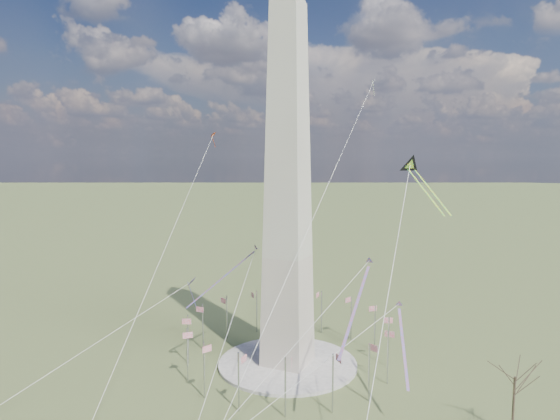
% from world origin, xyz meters
% --- Properties ---
extents(ground, '(2000.00, 2000.00, 0.00)m').
position_xyz_m(ground, '(0.00, 0.00, 0.00)').
color(ground, '#435B2D').
rests_on(ground, ground).
extents(plaza, '(36.00, 36.00, 0.80)m').
position_xyz_m(plaza, '(0.00, 0.00, 0.40)').
color(plaza, beige).
rests_on(plaza, ground).
extents(washington_monument, '(15.56, 15.56, 100.00)m').
position_xyz_m(washington_monument, '(0.00, 0.00, 47.95)').
color(washington_monument, beige).
rests_on(washington_monument, plaza).
extents(flagpole_ring, '(54.40, 54.40, 13.00)m').
position_xyz_m(flagpole_ring, '(-0.00, -0.00, 7.27)').
color(flagpole_ring, '#B4B5BB').
rests_on(flagpole_ring, ground).
extents(tree_near, '(10.15, 10.15, 17.75)m').
position_xyz_m(tree_near, '(53.00, -11.84, 12.66)').
color(tree_near, '#493E2C').
rests_on(tree_near, ground).
extents(kite_delta_black, '(14.27, 14.39, 13.57)m').
position_xyz_m(kite_delta_black, '(28.84, 9.92, 51.02)').
color(kite_delta_black, black).
rests_on(kite_delta_black, ground).
extents(kite_diamond_purple, '(1.63, 2.90, 9.11)m').
position_xyz_m(kite_diamond_purple, '(-30.48, 1.54, 17.61)').
color(kite_diamond_purple, navy).
rests_on(kite_diamond_purple, ground).
extents(kite_streamer_left, '(2.10, 22.47, 15.44)m').
position_xyz_m(kite_streamer_left, '(23.09, -15.40, 25.96)').
color(kite_streamer_left, '#DB4D22').
rests_on(kite_streamer_left, ground).
extents(kite_streamer_mid, '(12.23, 18.19, 14.27)m').
position_xyz_m(kite_streamer_mid, '(-14.67, -2.73, 24.68)').
color(kite_streamer_mid, '#DB4D22').
rests_on(kite_streamer_mid, ground).
extents(kite_streamer_right, '(6.82, 18.34, 12.97)m').
position_xyz_m(kite_streamer_right, '(30.47, -7.19, 15.46)').
color(kite_streamer_right, '#DB4D22').
rests_on(kite_streamer_right, ground).
extents(kite_small_red, '(1.37, 2.22, 5.04)m').
position_xyz_m(kite_small_red, '(-40.14, 29.65, 60.71)').
color(kite_small_red, red).
rests_on(kite_small_red, ground).
extents(kite_small_white, '(1.66, 1.84, 5.08)m').
position_xyz_m(kite_small_white, '(10.65, 42.38, 76.73)').
color(kite_small_white, white).
rests_on(kite_small_white, ground).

